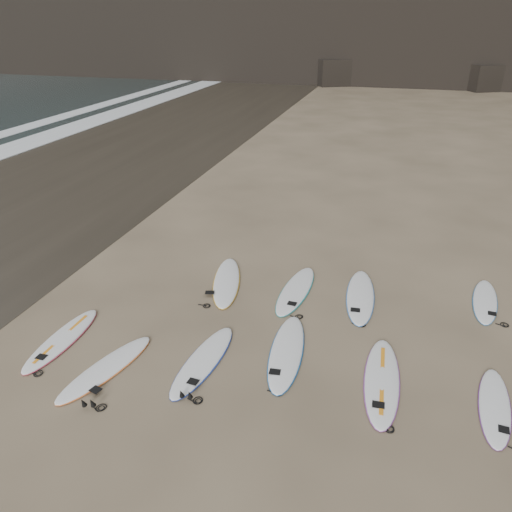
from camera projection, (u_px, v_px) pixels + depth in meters
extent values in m
plane|color=#897559|center=(308.00, 365.00, 10.23)|extent=(240.00, 240.00, 0.00)
cube|color=#383026|center=(60.00, 177.00, 22.07)|extent=(12.00, 200.00, 0.01)
cube|color=black|center=(481.00, 77.00, 46.68)|extent=(4.23, 4.46, 2.33)
cube|color=black|center=(331.00, 72.00, 50.08)|extent=(4.49, 4.76, 2.49)
ellipsoid|color=white|center=(106.00, 368.00, 10.08)|extent=(1.24, 2.57, 0.09)
ellipsoid|color=white|center=(203.00, 360.00, 10.30)|extent=(0.86, 2.62, 0.09)
ellipsoid|color=white|center=(287.00, 351.00, 10.57)|extent=(0.90, 2.81, 0.10)
ellipsoid|color=white|center=(382.00, 380.00, 9.74)|extent=(0.75, 2.77, 0.10)
ellipsoid|color=white|center=(495.00, 406.00, 9.12)|extent=(0.75, 2.27, 0.08)
ellipsoid|color=white|center=(227.00, 281.00, 13.33)|extent=(1.35, 2.86, 0.10)
ellipsoid|color=white|center=(296.00, 290.00, 12.92)|extent=(0.86, 2.74, 0.10)
ellipsoid|color=white|center=(360.00, 296.00, 12.65)|extent=(0.86, 2.83, 0.10)
ellipsoid|color=white|center=(485.00, 301.00, 12.44)|extent=(0.83, 2.36, 0.08)
ellipsoid|color=white|center=(62.00, 339.00, 10.97)|extent=(0.64, 2.53, 0.09)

